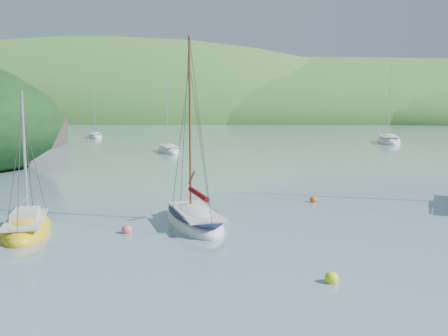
# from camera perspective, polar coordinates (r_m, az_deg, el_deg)

# --- Properties ---
(ground) EXTENTS (700.00, 700.00, 0.00)m
(ground) POSITION_cam_1_polar(r_m,az_deg,el_deg) (17.45, 2.36, -11.36)
(ground) COLOR slate
(ground) RESTS_ON ground
(shoreline_hills) EXTENTS (690.00, 135.00, 56.00)m
(shoreline_hills) POSITION_cam_1_polar(r_m,az_deg,el_deg) (189.30, 1.38, 5.69)
(shoreline_hills) COLOR #31722B
(shoreline_hills) RESTS_ON ground
(daysailer_white) EXTENTS (4.36, 6.47, 9.35)m
(daysailer_white) POSITION_cam_1_polar(r_m,az_deg,el_deg) (23.45, -3.38, -5.92)
(daysailer_white) COLOR silver
(daysailer_white) RESTS_ON ground
(sailboat_yellow) EXTENTS (3.52, 5.46, 6.74)m
(sailboat_yellow) POSITION_cam_1_polar(r_m,az_deg,el_deg) (23.59, -21.66, -6.47)
(sailboat_yellow) COLOR gold
(sailboat_yellow) RESTS_ON ground
(distant_sloop_a) EXTENTS (4.38, 6.66, 8.98)m
(distant_sloop_a) POSITION_cam_1_polar(r_m,az_deg,el_deg) (58.23, -6.34, 1.98)
(distant_sloop_a) COLOR silver
(distant_sloop_a) RESTS_ON ground
(distant_sloop_b) EXTENTS (3.97, 8.79, 12.12)m
(distant_sloop_b) POSITION_cam_1_polar(r_m,az_deg,el_deg) (75.13, 18.32, 2.89)
(distant_sloop_b) COLOR silver
(distant_sloop_b) RESTS_ON ground
(distant_sloop_c) EXTENTS (4.41, 6.46, 8.72)m
(distant_sloop_c) POSITION_cam_1_polar(r_m,az_deg,el_deg) (85.06, -14.50, 3.48)
(distant_sloop_c) COLOR silver
(distant_sloop_c) RESTS_ON ground
(mooring_buoys) EXTENTS (24.26, 13.46, 0.49)m
(mooring_buoys) POSITION_cam_1_polar(r_m,az_deg,el_deg) (23.19, 4.97, -6.33)
(mooring_buoys) COLOR yellow
(mooring_buoys) RESTS_ON ground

